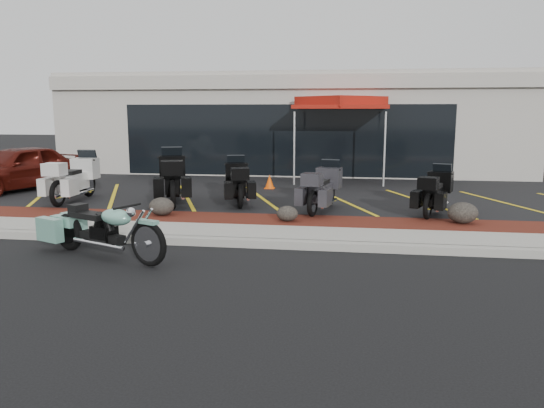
% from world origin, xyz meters
% --- Properties ---
extents(ground, '(90.00, 90.00, 0.00)m').
position_xyz_m(ground, '(0.00, 0.00, 0.00)').
color(ground, black).
rests_on(ground, ground).
extents(curb, '(24.00, 0.25, 0.15)m').
position_xyz_m(curb, '(0.00, 0.90, 0.07)').
color(curb, gray).
rests_on(curb, ground).
extents(sidewalk, '(24.00, 1.20, 0.15)m').
position_xyz_m(sidewalk, '(0.00, 1.60, 0.07)').
color(sidewalk, gray).
rests_on(sidewalk, ground).
extents(mulch_bed, '(24.00, 1.20, 0.16)m').
position_xyz_m(mulch_bed, '(0.00, 2.80, 0.08)').
color(mulch_bed, '#3A1A0D').
rests_on(mulch_bed, ground).
extents(upper_lot, '(26.00, 9.60, 0.15)m').
position_xyz_m(upper_lot, '(0.00, 8.20, 0.07)').
color(upper_lot, black).
rests_on(upper_lot, ground).
extents(dealership_building, '(18.00, 8.16, 4.00)m').
position_xyz_m(dealership_building, '(0.00, 14.47, 2.01)').
color(dealership_building, '#ABA39A').
rests_on(dealership_building, ground).
extents(boulder_left, '(0.59, 0.49, 0.42)m').
position_xyz_m(boulder_left, '(-1.94, 2.86, 0.37)').
color(boulder_left, black).
rests_on(boulder_left, mulch_bed).
extents(boulder_mid, '(0.48, 0.40, 0.34)m').
position_xyz_m(boulder_mid, '(1.05, 2.63, 0.33)').
color(boulder_mid, black).
rests_on(boulder_mid, mulch_bed).
extents(boulder_right, '(0.65, 0.54, 0.46)m').
position_xyz_m(boulder_right, '(4.84, 2.96, 0.39)').
color(boulder_right, black).
rests_on(boulder_right, mulch_bed).
extents(hero_cruiser, '(2.96, 1.85, 1.03)m').
position_xyz_m(hero_cruiser, '(-0.89, -0.66, 0.51)').
color(hero_cruiser, '#6DAA95').
rests_on(hero_cruiser, ground).
extents(touring_white, '(0.91, 2.31, 1.34)m').
position_xyz_m(touring_white, '(-4.97, 5.24, 0.82)').
color(touring_white, silver).
rests_on(touring_white, upper_lot).
extents(touring_black_front, '(1.70, 2.65, 1.44)m').
position_xyz_m(touring_black_front, '(-2.53, 5.40, 0.87)').
color(touring_black_front, black).
rests_on(touring_black_front, upper_lot).
extents(touring_black_mid, '(1.35, 2.25, 1.23)m').
position_xyz_m(touring_black_mid, '(-0.72, 5.47, 0.76)').
color(touring_black_mid, black).
rests_on(touring_black_mid, upper_lot).
extents(touring_grey, '(1.25, 2.20, 1.21)m').
position_xyz_m(touring_grey, '(1.90, 4.72, 0.75)').
color(touring_grey, '#323136').
rests_on(touring_grey, upper_lot).
extents(touring_black_rear, '(1.38, 2.11, 1.15)m').
position_xyz_m(touring_black_rear, '(4.64, 4.66, 0.72)').
color(touring_black_rear, black).
rests_on(touring_black_rear, upper_lot).
extents(parked_car, '(2.92, 4.38, 1.38)m').
position_xyz_m(parked_car, '(-7.73, 6.09, 0.84)').
color(parked_car, '#470F0A').
rests_on(parked_car, upper_lot).
extents(traffic_cone, '(0.31, 0.31, 0.44)m').
position_xyz_m(traffic_cone, '(-0.10, 7.58, 0.37)').
color(traffic_cone, '#EB4F07').
rests_on(traffic_cone, upper_lot).
extents(popup_canopy, '(3.42, 3.42, 2.91)m').
position_xyz_m(popup_canopy, '(2.02, 10.02, 2.79)').
color(popup_canopy, silver).
rests_on(popup_canopy, upper_lot).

